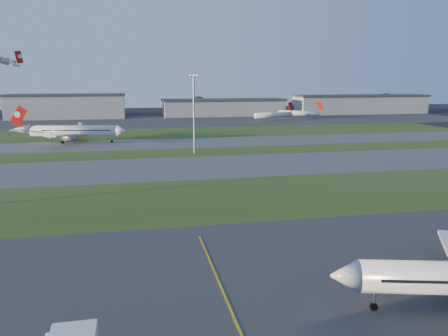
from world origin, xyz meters
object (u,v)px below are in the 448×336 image
object	(u,v)px
airliner_taxiing	(73,131)
light_mast_centre	(194,108)
mini_jet_far	(299,113)
mini_jet_near	(274,115)

from	to	relation	value
airliner_taxiing	light_mast_centre	distance (m)	55.51
airliner_taxiing	mini_jet_far	bearing A→B (deg)	-134.81
mini_jet_near	airliner_taxiing	bearing A→B (deg)	-161.96
light_mast_centre	mini_jet_near	bearing A→B (deg)	59.91
mini_jet_far	airliner_taxiing	bearing A→B (deg)	-114.58
mini_jet_near	mini_jet_far	xyz separation A→B (m)	(20.26, 10.61, 0.00)
mini_jet_far	light_mast_centre	bearing A→B (deg)	-93.50
mini_jet_near	mini_jet_far	distance (m)	22.87
airliner_taxiing	mini_jet_near	xyz separation A→B (m)	(105.19, 73.99, -1.21)
airliner_taxiing	light_mast_centre	bearing A→B (deg)	152.40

